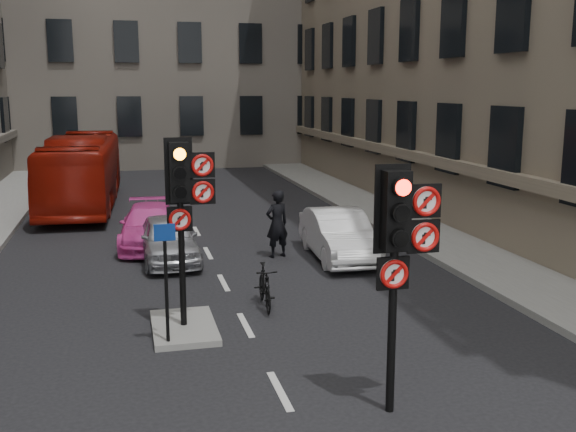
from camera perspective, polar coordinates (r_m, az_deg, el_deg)
name	(u,v)px	position (r m, az deg, el deg)	size (l,w,h in m)	color
pavement_right	(428,231)	(22.04, 11.79, -1.21)	(3.00, 50.00, 0.16)	gray
centre_island	(184,327)	(13.27, -8.80, -9.30)	(1.20, 2.00, 0.12)	gray
building_far	(152,1)	(45.80, -11.41, 17.43)	(30.00, 14.00, 20.00)	gray
signal_near	(401,236)	(9.40, 9.52, -1.72)	(0.91, 0.40, 3.58)	black
signal_far	(185,192)	(12.61, -8.75, 2.06)	(0.91, 0.40, 3.58)	black
car_silver	(168,239)	(18.27, -10.13, -1.91)	(1.45, 3.62, 1.23)	#B1B3B9
car_white	(339,235)	(18.32, 4.32, -1.59)	(1.40, 4.02, 1.32)	silver
car_pink	(150,226)	(20.16, -11.61, -0.83)	(1.66, 4.09, 1.19)	#E944A9
bus_red	(82,171)	(27.32, -17.03, 3.64)	(2.34, 10.00, 2.79)	maroon
motorcycle	(265,286)	(14.32, -1.98, -5.97)	(0.43, 1.53, 0.92)	black
motorcyclist	(277,224)	(18.38, -0.93, -0.66)	(0.68, 0.45, 1.87)	black
info_sign	(166,266)	(12.03, -10.32, -4.21)	(0.37, 0.11, 2.16)	black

